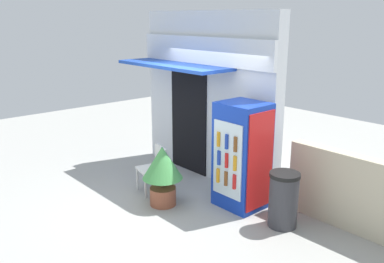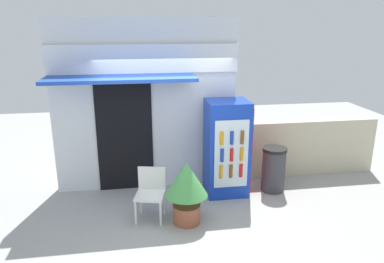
{
  "view_description": "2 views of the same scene",
  "coord_description": "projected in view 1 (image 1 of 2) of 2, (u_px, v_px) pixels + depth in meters",
  "views": [
    {
      "loc": [
        5.39,
        -4.12,
        3.1
      ],
      "look_at": [
        0.43,
        0.26,
        1.26
      ],
      "focal_mm": 38.6,
      "sensor_mm": 36.0,
      "label": 1
    },
    {
      "loc": [
        -0.53,
        -5.44,
        3.13
      ],
      "look_at": [
        0.4,
        0.48,
        1.33
      ],
      "focal_mm": 34.18,
      "sensor_mm": 36.0,
      "label": 2
    }
  ],
  "objects": [
    {
      "name": "trash_bin",
      "position": [
        283.0,
        200.0,
        6.24
      ],
      "size": [
        0.46,
        0.46,
        0.86
      ],
      "color": "#38383D",
      "rests_on": "ground"
    },
    {
      "name": "plastic_chair",
      "position": [
        155.0,
        165.0,
        7.51
      ],
      "size": [
        0.55,
        0.54,
        0.84
      ],
      "color": "silver",
      "rests_on": "ground"
    },
    {
      "name": "potted_plant_near_shop",
      "position": [
        162.0,
        169.0,
        6.9
      ],
      "size": [
        0.68,
        0.68,
        1.04
      ],
      "color": "#995138",
      "rests_on": "ground"
    },
    {
      "name": "storefront_building",
      "position": [
        206.0,
        94.0,
        8.04
      ],
      "size": [
        3.43,
        1.09,
        3.22
      ],
      "color": "silver",
      "rests_on": "ground"
    },
    {
      "name": "ground",
      "position": [
        165.0,
        197.0,
        7.35
      ],
      "size": [
        16.0,
        16.0,
        0.0
      ],
      "primitive_type": "plane",
      "color": "#A3A39E"
    },
    {
      "name": "drink_cooler",
      "position": [
        242.0,
        156.0,
        6.81
      ],
      "size": [
        0.78,
        0.74,
        1.78
      ],
      "color": "#1438B2",
      "rests_on": "ground"
    },
    {
      "name": "stone_boundary_wall",
      "position": [
        376.0,
        200.0,
        5.86
      ],
      "size": [
        2.79,
        0.22,
        1.17
      ],
      "primitive_type": "cube",
      "color": "beige",
      "rests_on": "ground"
    }
  ]
}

